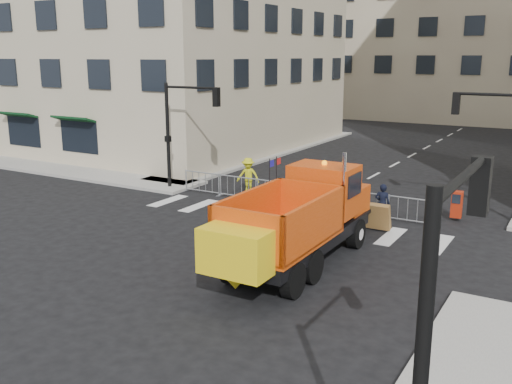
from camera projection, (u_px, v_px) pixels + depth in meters
The scene contains 11 objects.
ground at pixel (216, 260), 19.18m from camera, with size 120.00×120.00×0.00m, color black.
sidewalk_back at pixel (320, 203), 26.30m from camera, with size 64.00×5.00×0.15m, color gray.
building_far at pixel (492, 4), 60.00m from camera, with size 30.00×18.00×24.00m, color tan.
traffic_light_left at pixel (168, 137), 28.78m from camera, with size 0.18×0.18×5.40m, color black.
crowd_barriers at pixel (297, 195), 25.80m from camera, with size 12.60×0.60×1.10m, color #9EA0A5, non-canonical shape.
plow_truck at pixel (297, 218), 18.25m from camera, with size 3.08×9.43×3.66m.
cop_a at pixel (382, 204), 23.18m from camera, with size 0.61×0.40×1.67m, color black.
cop_b at pixel (343, 211), 22.15m from camera, with size 0.80×0.63×1.65m, color black.
cop_c at pixel (355, 209), 22.40m from camera, with size 0.98×0.41×1.67m, color black.
worker at pixel (248, 176), 27.66m from camera, with size 1.13×0.65×1.75m, color gold.
newspaper_box at pixel (457, 204), 23.61m from camera, with size 0.45×0.40×1.10m, color #99200B.
Camera 1 is at (10.31, -14.95, 6.72)m, focal length 40.00 mm.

